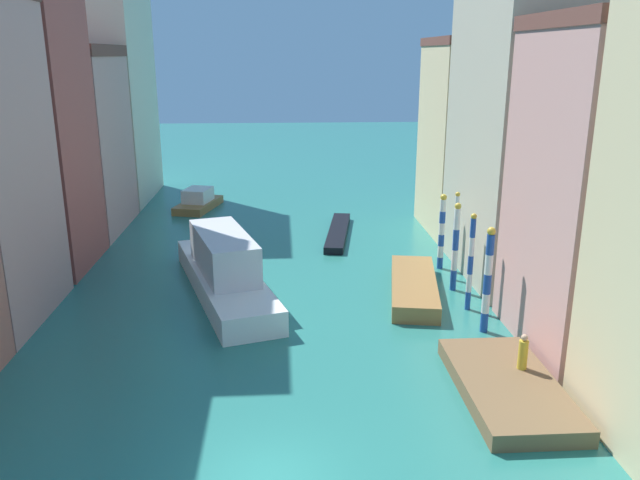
% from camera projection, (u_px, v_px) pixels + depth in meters
% --- Properties ---
extents(ground_plane, '(154.00, 154.00, 0.00)m').
position_uv_depth(ground_plane, '(275.00, 243.00, 42.32)').
color(ground_plane, '#28756B').
extents(building_left_2, '(6.76, 7.19, 20.57)m').
position_uv_depth(building_left_2, '(15.00, 90.00, 34.99)').
color(building_left_2, '#B25147').
rests_on(building_left_2, ground).
extents(building_left_3, '(6.76, 9.22, 12.85)m').
position_uv_depth(building_left_3, '(70.00, 140.00, 44.00)').
color(building_left_3, tan).
rests_on(building_left_3, ground).
extents(building_left_4, '(6.76, 10.85, 21.23)m').
position_uv_depth(building_left_4, '(104.00, 74.00, 52.64)').
color(building_left_4, beige).
rests_on(building_left_4, ground).
extents(building_right_1, '(6.76, 7.81, 13.81)m').
position_uv_depth(building_right_1, '(614.00, 189.00, 25.85)').
color(building_right_1, tan).
rests_on(building_right_1, ground).
extents(building_right_2, '(6.76, 10.32, 17.19)m').
position_uv_depth(building_right_2, '(531.00, 123.00, 34.34)').
color(building_right_2, '#BCB299').
rests_on(building_right_2, ground).
extents(building_right_3, '(6.76, 8.20, 13.32)m').
position_uv_depth(building_right_3, '(477.00, 137.00, 43.84)').
color(building_right_3, beige).
rests_on(building_right_3, ground).
extents(waterfront_dock, '(3.51, 7.08, 0.64)m').
position_uv_depth(waterfront_dock, '(507.00, 387.00, 23.47)').
color(waterfront_dock, brown).
rests_on(waterfront_dock, ground).
extents(person_on_dock, '(0.36, 0.36, 1.42)m').
position_uv_depth(person_on_dock, '(523.00, 353.00, 24.00)').
color(person_on_dock, gold).
rests_on(person_on_dock, waterfront_dock).
extents(mooring_pole_0, '(0.38, 0.38, 4.97)m').
position_uv_depth(mooring_pole_0, '(488.00, 279.00, 28.19)').
color(mooring_pole_0, '#1E479E').
rests_on(mooring_pole_0, ground).
extents(mooring_pole_1, '(0.29, 0.29, 4.93)m').
position_uv_depth(mooring_pole_1, '(471.00, 261.00, 30.70)').
color(mooring_pole_1, '#1E479E').
rests_on(mooring_pole_1, ground).
extents(mooring_pole_2, '(0.35, 0.35, 4.82)m').
position_uv_depth(mooring_pole_2, '(455.00, 246.00, 33.30)').
color(mooring_pole_2, '#1E479E').
rests_on(mooring_pole_2, ground).
extents(mooring_pole_3, '(0.27, 0.27, 5.06)m').
position_uv_depth(mooring_pole_3, '(455.00, 236.00, 34.81)').
color(mooring_pole_3, '#1E479E').
rests_on(mooring_pole_3, ground).
extents(mooring_pole_4, '(0.38, 0.38, 4.51)m').
position_uv_depth(mooring_pole_4, '(442.00, 231.00, 36.76)').
color(mooring_pole_4, '#1E479E').
rests_on(mooring_pole_4, ground).
extents(vaporetto_white, '(6.61, 13.17, 3.31)m').
position_uv_depth(vaporetto_white, '(224.00, 270.00, 33.21)').
color(vaporetto_white, white).
rests_on(vaporetto_white, ground).
extents(gondola_black, '(2.64, 9.12, 0.48)m').
position_uv_depth(gondola_black, '(338.00, 232.00, 44.08)').
color(gondola_black, black).
rests_on(gondola_black, ground).
extents(motorboat_0, '(3.62, 8.23, 0.85)m').
position_uv_depth(motorboat_0, '(414.00, 287.00, 33.25)').
color(motorboat_0, olive).
rests_on(motorboat_0, ground).
extents(motorboat_1, '(3.68, 5.87, 1.69)m').
position_uv_depth(motorboat_1, '(198.00, 201.00, 51.57)').
color(motorboat_1, olive).
rests_on(motorboat_1, ground).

